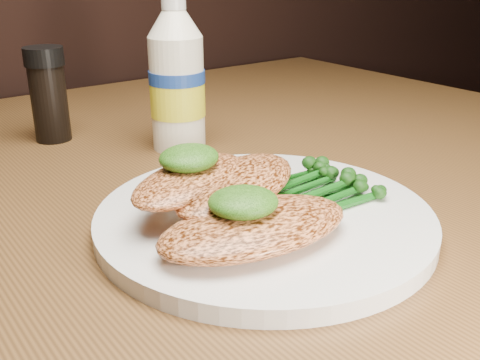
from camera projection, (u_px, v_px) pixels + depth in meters
plate at (264, 218)px, 0.46m from camera, size 0.28×0.28×0.01m
chicken_front at (255, 227)px, 0.40m from camera, size 0.16×0.10×0.02m
chicken_mid at (236, 184)px, 0.46m from camera, size 0.17×0.13×0.02m
chicken_back at (191, 179)px, 0.45m from camera, size 0.15×0.11×0.02m
pesto_front at (243, 202)px, 0.40m from camera, size 0.07×0.06×0.02m
pesto_back at (189, 158)px, 0.45m from camera, size 0.06×0.06×0.02m
broccolini_bundle at (306, 185)px, 0.48m from camera, size 0.16×0.13×0.02m
mayo_bottle at (177, 72)px, 0.62m from camera, size 0.06×0.06×0.18m
pepper_grinder at (49, 95)px, 0.66m from camera, size 0.05×0.05×0.11m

